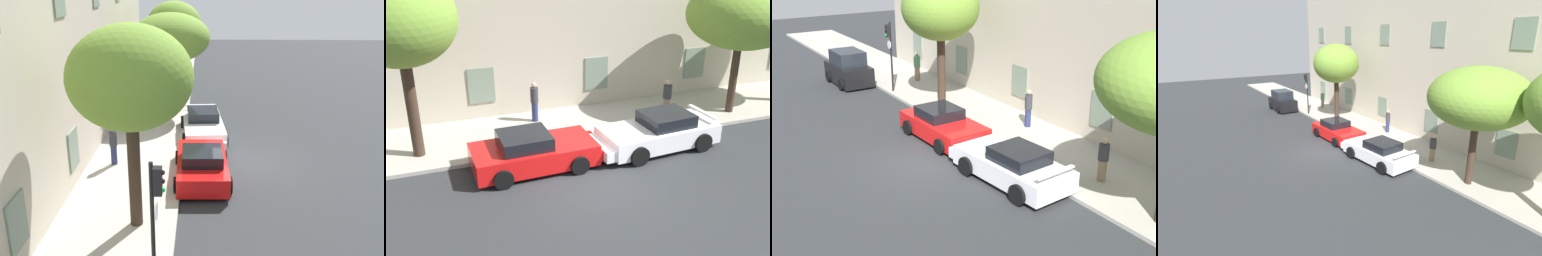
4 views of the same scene
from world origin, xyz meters
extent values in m
plane|color=#2B2D30|center=(0.00, 0.00, 0.00)|extent=(80.00, 80.00, 0.00)
cube|color=#A8A399|center=(0.00, 4.57, 0.07)|extent=(60.00, 4.04, 0.14)
cube|color=gray|center=(-2.60, 6.56, 1.60)|extent=(1.10, 0.06, 1.50)
cube|color=gray|center=(2.60, 6.56, 1.60)|extent=(1.10, 0.06, 1.50)
cube|color=gray|center=(7.81, 6.56, 1.60)|extent=(1.10, 0.06, 1.50)
cube|color=red|center=(-1.65, 1.74, 0.52)|extent=(4.25, 2.07, 0.72)
cube|color=black|center=(-1.96, 1.73, 1.11)|extent=(1.72, 1.61, 0.45)
cube|color=red|center=(0.20, 1.79, 0.43)|extent=(1.31, 1.83, 0.40)
cylinder|color=black|center=(-0.38, 2.75, 0.33)|extent=(0.66, 0.26, 0.65)
cylinder|color=black|center=(-0.32, 0.80, 0.33)|extent=(0.66, 0.26, 0.65)
cylinder|color=black|center=(-2.98, 2.68, 0.33)|extent=(0.66, 0.26, 0.65)
cylinder|color=black|center=(-2.92, 0.72, 0.33)|extent=(0.66, 0.26, 0.65)
cube|color=white|center=(3.12, 1.70, 0.55)|extent=(4.51, 2.24, 0.70)
cube|color=black|center=(3.45, 1.72, 1.13)|extent=(1.86, 1.66, 0.46)
cube|color=white|center=(1.20, 1.55, 0.46)|extent=(1.44, 1.86, 0.38)
cube|color=white|center=(5.13, 1.84, 1.12)|extent=(0.28, 1.64, 0.06)
cylinder|color=black|center=(1.84, 0.64, 0.36)|extent=(0.73, 0.29, 0.71)
cylinder|color=black|center=(1.70, 2.55, 0.36)|extent=(0.73, 0.29, 0.71)
cylinder|color=black|center=(4.55, 0.84, 0.36)|extent=(0.73, 0.29, 0.71)
cylinder|color=black|center=(4.41, 2.75, 0.36)|extent=(0.73, 0.29, 0.71)
cylinder|color=#38281E|center=(7.82, 3.61, 1.77)|extent=(0.33, 0.33, 3.27)
ellipsoid|color=olive|center=(7.82, 3.61, 4.40)|extent=(4.59, 4.59, 2.85)
cylinder|color=#38281E|center=(-5.36, 3.83, 2.01)|extent=(0.40, 0.40, 3.73)
ellipsoid|color=olive|center=(-5.36, 3.83, 4.96)|extent=(3.70, 3.70, 3.11)
cylinder|color=navy|center=(-0.62, 5.48, 0.56)|extent=(0.30, 0.30, 0.83)
cylinder|color=#333338|center=(-0.62, 5.48, 1.29)|extent=(0.38, 0.38, 0.64)
sphere|color=tan|center=(-0.62, 5.48, 1.73)|extent=(0.22, 0.22, 0.22)
cylinder|color=#8C7259|center=(4.95, 4.19, 0.52)|extent=(0.37, 0.37, 0.77)
cylinder|color=#333338|center=(4.95, 4.19, 1.20)|extent=(0.47, 0.47, 0.59)
sphere|color=tan|center=(4.95, 4.19, 1.62)|extent=(0.22, 0.22, 0.22)
camera|label=1|loc=(-17.60, 1.75, 7.68)|focal=40.64mm
camera|label=2|loc=(-4.89, -11.62, 7.48)|focal=41.85mm
camera|label=3|loc=(15.78, -8.45, 8.07)|focal=47.68mm
camera|label=4|loc=(15.67, -8.34, 7.04)|focal=27.56mm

